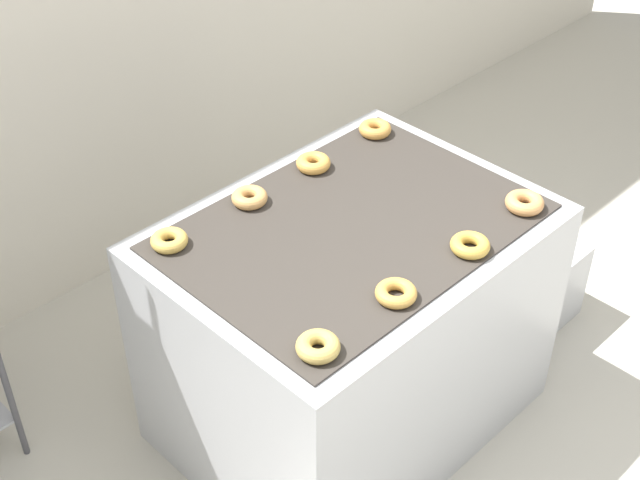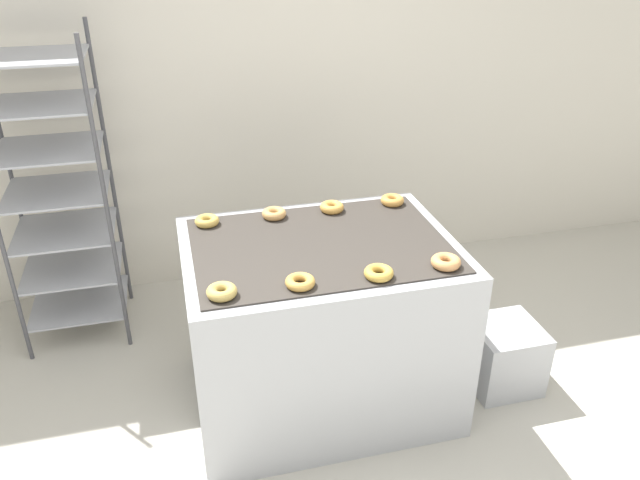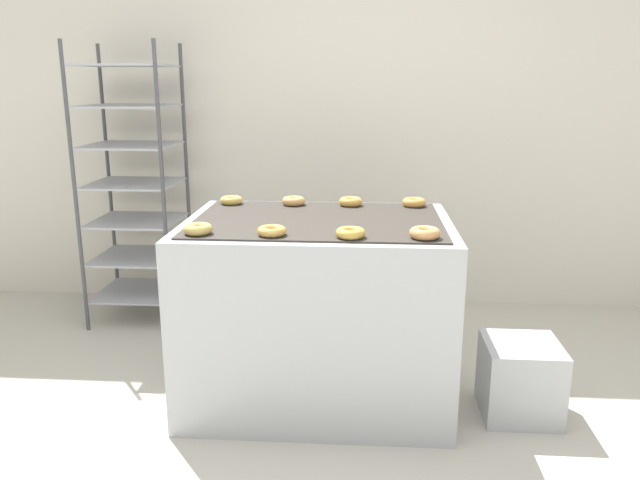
% 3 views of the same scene
% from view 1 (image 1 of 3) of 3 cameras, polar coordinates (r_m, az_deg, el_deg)
% --- Properties ---
extents(fryer_machine, '(1.26, 0.94, 0.90)m').
position_cam_1_polar(fryer_machine, '(3.18, 1.92, -5.60)').
color(fryer_machine, '#B7BABF').
rests_on(fryer_machine, ground_plane).
extents(glaze_bin, '(0.35, 0.35, 0.36)m').
position_cam_1_polar(glaze_bin, '(3.90, 13.27, -2.55)').
color(glaze_bin, '#B7BABF').
rests_on(glaze_bin, ground_plane).
extents(donut_near_left, '(0.12, 0.12, 0.04)m').
position_cam_1_polar(donut_near_left, '(2.43, -0.13, -6.83)').
color(donut_near_left, tan).
rests_on(donut_near_left, fryer_machine).
extents(donut_near_midleft, '(0.12, 0.12, 0.04)m').
position_cam_1_polar(donut_near_midleft, '(2.61, 4.89, -3.41)').
color(donut_near_midleft, gold).
rests_on(donut_near_midleft, fryer_machine).
extents(donut_near_midright, '(0.13, 0.13, 0.04)m').
position_cam_1_polar(donut_near_midright, '(2.81, 9.58, -0.33)').
color(donut_near_midright, gold).
rests_on(donut_near_midright, fryer_machine).
extents(donut_near_right, '(0.13, 0.13, 0.04)m').
position_cam_1_polar(donut_near_right, '(3.03, 12.96, 2.34)').
color(donut_near_right, tan).
rests_on(donut_near_right, fryer_machine).
extents(donut_far_left, '(0.12, 0.12, 0.04)m').
position_cam_1_polar(donut_far_left, '(2.83, -9.63, -0.02)').
color(donut_far_left, gold).
rests_on(donut_far_left, fryer_machine).
extents(donut_far_midleft, '(0.12, 0.12, 0.04)m').
position_cam_1_polar(donut_far_midleft, '(2.99, -4.53, 2.73)').
color(donut_far_midleft, tan).
rests_on(donut_far_midleft, fryer_machine).
extents(donut_far_midright, '(0.12, 0.12, 0.04)m').
position_cam_1_polar(donut_far_midright, '(3.16, -0.43, 4.95)').
color(donut_far_midright, gold).
rests_on(donut_far_midright, fryer_machine).
extents(donut_far_right, '(0.12, 0.12, 0.04)m').
position_cam_1_polar(donut_far_right, '(3.36, 3.55, 7.11)').
color(donut_far_right, gold).
rests_on(donut_far_right, fryer_machine).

